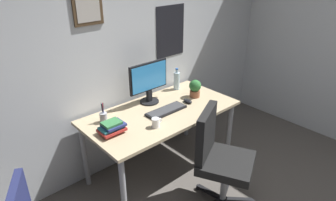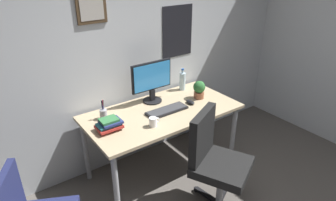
{
  "view_description": "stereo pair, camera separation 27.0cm",
  "coord_description": "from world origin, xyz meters",
  "px_view_note": "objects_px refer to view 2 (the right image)",
  "views": [
    {
      "loc": [
        -1.63,
        -0.32,
        2.11
      ],
      "look_at": [
        0.07,
        1.57,
        0.88
      ],
      "focal_mm": 31.84,
      "sensor_mm": 36.0,
      "label": 1
    },
    {
      "loc": [
        -1.42,
        -0.49,
        2.11
      ],
      "look_at": [
        0.07,
        1.57,
        0.88
      ],
      "focal_mm": 31.84,
      "sensor_mm": 36.0,
      "label": 2
    }
  ],
  "objects_px": {
    "computer_mouse": "(190,102)",
    "book_stack_left": "(110,124)",
    "pen_cup": "(103,114)",
    "coffee_mug_near": "(153,122)",
    "office_chair": "(214,158)",
    "keyboard": "(167,110)",
    "monitor": "(152,80)",
    "water_bottle": "(182,81)",
    "potted_plant": "(199,89)"
  },
  "relations": [
    {
      "from": "computer_mouse",
      "to": "potted_plant",
      "type": "distance_m",
      "value": 0.19
    },
    {
      "from": "pen_cup",
      "to": "keyboard",
      "type": "bearing_deg",
      "value": -21.97
    },
    {
      "from": "monitor",
      "to": "computer_mouse",
      "type": "relative_size",
      "value": 4.18
    },
    {
      "from": "office_chair",
      "to": "potted_plant",
      "type": "distance_m",
      "value": 0.86
    },
    {
      "from": "computer_mouse",
      "to": "potted_plant",
      "type": "height_order",
      "value": "potted_plant"
    },
    {
      "from": "monitor",
      "to": "keyboard",
      "type": "xyz_separation_m",
      "value": [
        -0.01,
        -0.28,
        -0.23
      ]
    },
    {
      "from": "coffee_mug_near",
      "to": "pen_cup",
      "type": "bearing_deg",
      "value": 128.14
    },
    {
      "from": "office_chair",
      "to": "monitor",
      "type": "height_order",
      "value": "monitor"
    },
    {
      "from": "monitor",
      "to": "keyboard",
      "type": "relative_size",
      "value": 1.07
    },
    {
      "from": "coffee_mug_near",
      "to": "potted_plant",
      "type": "distance_m",
      "value": 0.76
    },
    {
      "from": "office_chair",
      "to": "pen_cup",
      "type": "bearing_deg",
      "value": 125.75
    },
    {
      "from": "potted_plant",
      "to": "pen_cup",
      "type": "distance_m",
      "value": 1.05
    },
    {
      "from": "computer_mouse",
      "to": "book_stack_left",
      "type": "bearing_deg",
      "value": 179.0
    },
    {
      "from": "coffee_mug_near",
      "to": "monitor",
      "type": "bearing_deg",
      "value": 58.0
    },
    {
      "from": "water_bottle",
      "to": "monitor",
      "type": "bearing_deg",
      "value": -172.7
    },
    {
      "from": "computer_mouse",
      "to": "coffee_mug_near",
      "type": "xyz_separation_m",
      "value": [
        -0.56,
        -0.16,
        0.03
      ]
    },
    {
      "from": "monitor",
      "to": "computer_mouse",
      "type": "height_order",
      "value": "monitor"
    },
    {
      "from": "monitor",
      "to": "potted_plant",
      "type": "xyz_separation_m",
      "value": [
        0.45,
        -0.23,
        -0.13
      ]
    },
    {
      "from": "water_bottle",
      "to": "coffee_mug_near",
      "type": "xyz_separation_m",
      "value": [
        -0.73,
        -0.5,
        -0.06
      ]
    },
    {
      "from": "monitor",
      "to": "keyboard",
      "type": "bearing_deg",
      "value": -92.19
    },
    {
      "from": "potted_plant",
      "to": "book_stack_left",
      "type": "bearing_deg",
      "value": -177.91
    },
    {
      "from": "keyboard",
      "to": "computer_mouse",
      "type": "xyz_separation_m",
      "value": [
        0.3,
        -0.0,
        0.01
      ]
    },
    {
      "from": "coffee_mug_near",
      "to": "book_stack_left",
      "type": "height_order",
      "value": "book_stack_left"
    },
    {
      "from": "pen_cup",
      "to": "coffee_mug_near",
      "type": "bearing_deg",
      "value": -51.86
    },
    {
      "from": "water_bottle",
      "to": "pen_cup",
      "type": "bearing_deg",
      "value": -173.87
    },
    {
      "from": "office_chair",
      "to": "keyboard",
      "type": "xyz_separation_m",
      "value": [
        -0.05,
        0.63,
        0.22
      ]
    },
    {
      "from": "keyboard",
      "to": "water_bottle",
      "type": "bearing_deg",
      "value": 36.39
    },
    {
      "from": "water_bottle",
      "to": "book_stack_left",
      "type": "xyz_separation_m",
      "value": [
        -1.07,
        -0.32,
        -0.05
      ]
    },
    {
      "from": "computer_mouse",
      "to": "coffee_mug_near",
      "type": "height_order",
      "value": "coffee_mug_near"
    },
    {
      "from": "book_stack_left",
      "to": "computer_mouse",
      "type": "bearing_deg",
      "value": -1.0
    },
    {
      "from": "potted_plant",
      "to": "monitor",
      "type": "bearing_deg",
      "value": 153.27
    },
    {
      "from": "monitor",
      "to": "potted_plant",
      "type": "height_order",
      "value": "monitor"
    },
    {
      "from": "office_chair",
      "to": "potted_plant",
      "type": "height_order",
      "value": "office_chair"
    },
    {
      "from": "office_chair",
      "to": "coffee_mug_near",
      "type": "height_order",
      "value": "office_chair"
    },
    {
      "from": "potted_plant",
      "to": "pen_cup",
      "type": "relative_size",
      "value": 0.98
    },
    {
      "from": "office_chair",
      "to": "pen_cup",
      "type": "distance_m",
      "value": 1.09
    },
    {
      "from": "pen_cup",
      "to": "water_bottle",
      "type": "bearing_deg",
      "value": 6.13
    },
    {
      "from": "pen_cup",
      "to": "book_stack_left",
      "type": "distance_m",
      "value": 0.22
    },
    {
      "from": "computer_mouse",
      "to": "potted_plant",
      "type": "relative_size",
      "value": 0.56
    },
    {
      "from": "potted_plant",
      "to": "pen_cup",
      "type": "bearing_deg",
      "value": 170.36
    },
    {
      "from": "keyboard",
      "to": "computer_mouse",
      "type": "distance_m",
      "value": 0.3
    },
    {
      "from": "potted_plant",
      "to": "water_bottle",
      "type": "bearing_deg",
      "value": 90.47
    },
    {
      "from": "office_chair",
      "to": "monitor",
      "type": "xyz_separation_m",
      "value": [
        -0.04,
        0.92,
        0.44
      ]
    },
    {
      "from": "keyboard",
      "to": "water_bottle",
      "type": "xyz_separation_m",
      "value": [
        0.46,
        0.34,
        0.09
      ]
    },
    {
      "from": "keyboard",
      "to": "coffee_mug_near",
      "type": "relative_size",
      "value": 3.97
    },
    {
      "from": "book_stack_left",
      "to": "potted_plant",
      "type": "bearing_deg",
      "value": 2.09
    },
    {
      "from": "book_stack_left",
      "to": "office_chair",
      "type": "bearing_deg",
      "value": -44.43
    },
    {
      "from": "pen_cup",
      "to": "monitor",
      "type": "bearing_deg",
      "value": 5.21
    },
    {
      "from": "coffee_mug_near",
      "to": "potted_plant",
      "type": "height_order",
      "value": "potted_plant"
    },
    {
      "from": "office_chair",
      "to": "book_stack_left",
      "type": "height_order",
      "value": "office_chair"
    }
  ]
}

